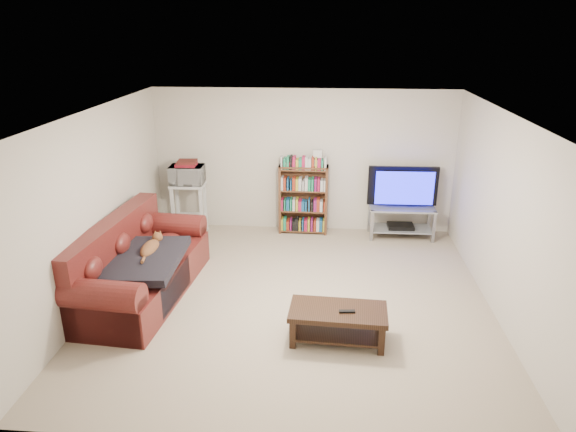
# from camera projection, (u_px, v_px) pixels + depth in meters

# --- Properties ---
(floor) EXTENTS (5.00, 5.00, 0.00)m
(floor) POSITION_uv_depth(u_px,v_px,m) (293.00, 299.00, 6.70)
(floor) COLOR tan
(floor) RESTS_ON ground
(ceiling) EXTENTS (5.00, 5.00, 0.00)m
(ceiling) POSITION_uv_depth(u_px,v_px,m) (294.00, 114.00, 5.85)
(ceiling) COLOR white
(ceiling) RESTS_ON ground
(wall_back) EXTENTS (5.00, 0.00, 5.00)m
(wall_back) POSITION_uv_depth(u_px,v_px,m) (303.00, 161.00, 8.61)
(wall_back) COLOR beige
(wall_back) RESTS_ON ground
(wall_front) EXTENTS (5.00, 0.00, 5.00)m
(wall_front) POSITION_uv_depth(u_px,v_px,m) (273.00, 324.00, 3.94)
(wall_front) COLOR beige
(wall_front) RESTS_ON ground
(wall_left) EXTENTS (0.00, 5.00, 5.00)m
(wall_left) POSITION_uv_depth(u_px,v_px,m) (96.00, 207.00, 6.45)
(wall_left) COLOR beige
(wall_left) RESTS_ON ground
(wall_right) EXTENTS (0.00, 5.00, 5.00)m
(wall_right) POSITION_uv_depth(u_px,v_px,m) (503.00, 218.00, 6.10)
(wall_right) COLOR beige
(wall_right) RESTS_ON ground
(sofa) EXTENTS (1.23, 2.45, 1.01)m
(sofa) POSITION_uv_depth(u_px,v_px,m) (136.00, 270.00, 6.70)
(sofa) COLOR #5A1A17
(sofa) RESTS_ON floor
(blanket) EXTENTS (0.93, 1.20, 0.20)m
(blanket) POSITION_uv_depth(u_px,v_px,m) (143.00, 260.00, 6.44)
(blanket) COLOR black
(blanket) RESTS_ON sofa
(cat) EXTENTS (0.31, 0.67, 0.19)m
(cat) POSITION_uv_depth(u_px,v_px,m) (150.00, 249.00, 6.62)
(cat) COLOR brown
(cat) RESTS_ON sofa
(coffee_table) EXTENTS (1.11, 0.60, 0.39)m
(coffee_table) POSITION_uv_depth(u_px,v_px,m) (338.00, 319.00, 5.73)
(coffee_table) COLOR black
(coffee_table) RESTS_ON floor
(remote) EXTENTS (0.18, 0.07, 0.02)m
(remote) POSITION_uv_depth(u_px,v_px,m) (347.00, 311.00, 5.63)
(remote) COLOR black
(remote) RESTS_ON coffee_table
(tv_stand) EXTENTS (1.07, 0.49, 0.53)m
(tv_stand) POSITION_uv_depth(u_px,v_px,m) (401.00, 217.00, 8.52)
(tv_stand) COLOR #999EA3
(tv_stand) RESTS_ON floor
(television) EXTENTS (1.15, 0.16, 0.66)m
(television) POSITION_uv_depth(u_px,v_px,m) (404.00, 188.00, 8.34)
(television) COLOR black
(television) RESTS_ON tv_stand
(dvd_player) EXTENTS (0.43, 0.30, 0.06)m
(dvd_player) POSITION_uv_depth(u_px,v_px,m) (401.00, 226.00, 8.58)
(dvd_player) COLOR black
(dvd_player) RESTS_ON tv_stand
(bookshelf) EXTENTS (0.82, 0.27, 1.18)m
(bookshelf) POSITION_uv_depth(u_px,v_px,m) (303.00, 198.00, 8.63)
(bookshelf) COLOR #52311C
(bookshelf) RESTS_ON floor
(shelf_clutter) EXTENTS (0.60, 0.19, 0.28)m
(shelf_clutter) POSITION_uv_depth(u_px,v_px,m) (310.00, 159.00, 8.39)
(shelf_clutter) COLOR silver
(shelf_clutter) RESTS_ON bookshelf
(microwave_stand) EXTENTS (0.57, 0.42, 0.89)m
(microwave_stand) POSITION_uv_depth(u_px,v_px,m) (189.00, 202.00, 8.59)
(microwave_stand) COLOR silver
(microwave_stand) RESTS_ON floor
(microwave) EXTENTS (0.56, 0.39, 0.30)m
(microwave) POSITION_uv_depth(u_px,v_px,m) (187.00, 175.00, 8.42)
(microwave) COLOR silver
(microwave) RESTS_ON microwave_stand
(game_boxes) EXTENTS (0.33, 0.29, 0.05)m
(game_boxes) POSITION_uv_depth(u_px,v_px,m) (186.00, 164.00, 8.36)
(game_boxes) COLOR maroon
(game_boxes) RESTS_ON microwave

